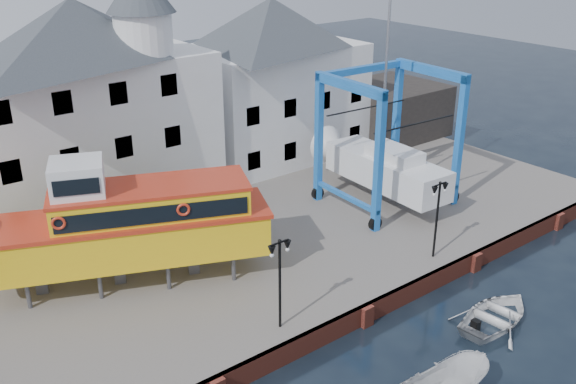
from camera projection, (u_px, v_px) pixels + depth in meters
ground at (365, 325)px, 29.30m from camera, size 140.00×140.00×0.00m
hardstanding at (232, 230)px, 37.05m from camera, size 44.00×22.00×1.00m
quay_wall at (364, 315)px, 29.18m from camera, size 44.00×0.47×1.00m
building_white_main at (86, 102)px, 36.93m from camera, size 14.00×8.30×14.00m
building_white_right at (272, 79)px, 45.55m from camera, size 12.00×8.00×11.20m
shed_dark at (387, 110)px, 51.21m from camera, size 8.00×7.00×4.00m
lamp_post_left at (280, 262)px, 26.25m from camera, size 1.12×0.32×4.20m
lamp_post_right at (439, 200)px, 31.94m from camera, size 1.12×0.32×4.20m
tour_boat at (115, 226)px, 29.71m from camera, size 14.65×8.83×6.30m
travel_lift at (376, 158)px, 39.36m from camera, size 7.48×10.32×15.41m
motorboat_b at (496, 322)px, 29.54m from camera, size 4.87×3.70×0.94m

